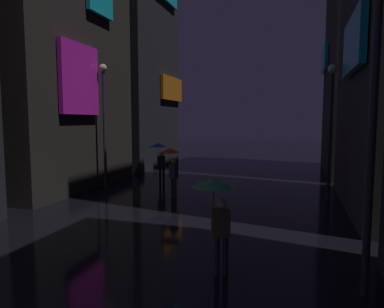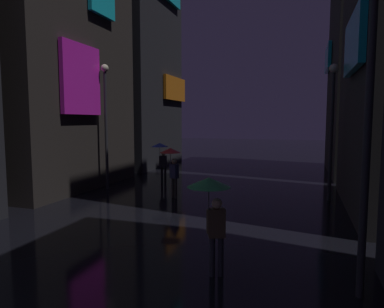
{
  "view_description": "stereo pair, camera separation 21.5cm",
  "coord_description": "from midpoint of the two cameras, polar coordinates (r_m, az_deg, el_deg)",
  "views": [
    {
      "loc": [
        3.7,
        -1.05,
        3.27
      ],
      "look_at": [
        0.0,
        11.05,
        2.03
      ],
      "focal_mm": 32.0,
      "sensor_mm": 36.0,
      "label": 1
    },
    {
      "loc": [
        3.91,
        -0.98,
        3.27
      ],
      "look_at": [
        0.0,
        11.05,
        2.03
      ],
      "focal_mm": 32.0,
      "sensor_mm": 36.0,
      "label": 2
    }
  ],
  "objects": [
    {
      "name": "pedestrian_far_right_red",
      "position": [
        14.45,
        -3.95,
        -0.79
      ],
      "size": [
        0.9,
        0.9,
        2.12
      ],
      "color": "#38332D",
      "rests_on": "ground"
    },
    {
      "name": "pedestrian_near_crossing_green",
      "position": [
        7.09,
        3.17,
        -7.47
      ],
      "size": [
        0.9,
        0.9,
        2.12
      ],
      "color": "#2D2D38",
      "rests_on": "ground"
    },
    {
      "name": "streetlamp_left_far",
      "position": [
        16.75,
        -14.8,
        6.71
      ],
      "size": [
        0.36,
        0.36,
        5.89
      ],
      "color": "#2D2D33",
      "rests_on": "ground"
    },
    {
      "name": "pedestrian_foreground_left_blue",
      "position": [
        17.83,
        -5.82,
        0.4
      ],
      "size": [
        0.9,
        0.9,
        2.12
      ],
      "color": "black",
      "rests_on": "ground"
    },
    {
      "name": "building_left_far",
      "position": [
        25.91,
        -9.73,
        17.83
      ],
      "size": [
        4.25,
        7.36,
        17.59
      ],
      "color": "#232328",
      "rests_on": "ground"
    },
    {
      "name": "streetlamp_right_far",
      "position": [
        14.95,
        21.72,
        5.88
      ],
      "size": [
        0.36,
        0.36,
        5.52
      ],
      "color": "#2D2D33",
      "rests_on": "ground"
    },
    {
      "name": "streetlamp_right_near",
      "position": [
        6.9,
        27.31,
        9.37
      ],
      "size": [
        0.36,
        0.36,
        6.17
      ],
      "color": "#2D2D33",
      "rests_on": "ground"
    }
  ]
}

